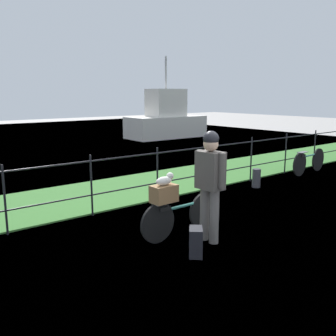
{
  "coord_description": "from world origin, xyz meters",
  "views": [
    {
      "loc": [
        -4.57,
        -3.65,
        2.2
      ],
      "look_at": [
        -0.42,
        1.5,
        0.9
      ],
      "focal_mm": 40.22,
      "sensor_mm": 36.0,
      "label": 1
    }
  ],
  "objects_px": {
    "bicycle_main": "(181,216)",
    "mooring_bollard": "(256,178)",
    "cyclist_person": "(210,177)",
    "terrier_dog": "(165,180)",
    "bicycle_parked": "(309,161)",
    "moored_boat_near": "(166,120)",
    "wooden_crate": "(164,194)",
    "backpack_on_paving": "(196,242)"
  },
  "relations": [
    {
      "from": "moored_boat_near",
      "to": "bicycle_parked",
      "type": "bearing_deg",
      "value": -104.56
    },
    {
      "from": "terrier_dog",
      "to": "bicycle_main",
      "type": "bearing_deg",
      "value": 0.87
    },
    {
      "from": "bicycle_main",
      "to": "wooden_crate",
      "type": "distance_m",
      "value": 0.54
    },
    {
      "from": "wooden_crate",
      "to": "backpack_on_paving",
      "type": "xyz_separation_m",
      "value": [
        0.0,
        -0.71,
        -0.54
      ]
    },
    {
      "from": "cyclist_person",
      "to": "mooring_bollard",
      "type": "distance_m",
      "value": 3.78
    },
    {
      "from": "terrier_dog",
      "to": "mooring_bollard",
      "type": "bearing_deg",
      "value": 18.33
    },
    {
      "from": "backpack_on_paving",
      "to": "bicycle_main",
      "type": "bearing_deg",
      "value": -164.11
    },
    {
      "from": "wooden_crate",
      "to": "terrier_dog",
      "type": "relative_size",
      "value": 1.23
    },
    {
      "from": "terrier_dog",
      "to": "mooring_bollard",
      "type": "relative_size",
      "value": 0.71
    },
    {
      "from": "terrier_dog",
      "to": "cyclist_person",
      "type": "xyz_separation_m",
      "value": [
        0.5,
        -0.44,
        0.06
      ]
    },
    {
      "from": "wooden_crate",
      "to": "moored_boat_near",
      "type": "relative_size",
      "value": 0.09
    },
    {
      "from": "terrier_dog",
      "to": "wooden_crate",
      "type": "bearing_deg",
      "value": -179.13
    },
    {
      "from": "bicycle_main",
      "to": "cyclist_person",
      "type": "height_order",
      "value": "cyclist_person"
    },
    {
      "from": "bicycle_parked",
      "to": "bicycle_main",
      "type": "bearing_deg",
      "value": -167.15
    },
    {
      "from": "backpack_on_paving",
      "to": "bicycle_parked",
      "type": "height_order",
      "value": "bicycle_parked"
    },
    {
      "from": "cyclist_person",
      "to": "mooring_bollard",
      "type": "xyz_separation_m",
      "value": [
        3.29,
        1.7,
        -0.78
      ]
    },
    {
      "from": "cyclist_person",
      "to": "mooring_bollard",
      "type": "relative_size",
      "value": 3.76
    },
    {
      "from": "cyclist_person",
      "to": "bicycle_parked",
      "type": "height_order",
      "value": "cyclist_person"
    },
    {
      "from": "cyclist_person",
      "to": "backpack_on_paving",
      "type": "bearing_deg",
      "value": -153.08
    },
    {
      "from": "bicycle_main",
      "to": "bicycle_parked",
      "type": "relative_size",
      "value": 0.91
    },
    {
      "from": "bicycle_main",
      "to": "cyclist_person",
      "type": "distance_m",
      "value": 0.83
    },
    {
      "from": "cyclist_person",
      "to": "mooring_bollard",
      "type": "height_order",
      "value": "cyclist_person"
    },
    {
      "from": "bicycle_main",
      "to": "terrier_dog",
      "type": "height_order",
      "value": "terrier_dog"
    },
    {
      "from": "wooden_crate",
      "to": "terrier_dog",
      "type": "bearing_deg",
      "value": 0.87
    },
    {
      "from": "cyclist_person",
      "to": "moored_boat_near",
      "type": "distance_m",
      "value": 14.05
    },
    {
      "from": "bicycle_main",
      "to": "mooring_bollard",
      "type": "bearing_deg",
      "value": 19.82
    },
    {
      "from": "moored_boat_near",
      "to": "wooden_crate",
      "type": "bearing_deg",
      "value": -128.64
    },
    {
      "from": "wooden_crate",
      "to": "moored_boat_near",
      "type": "xyz_separation_m",
      "value": [
        8.75,
        10.94,
        0.15
      ]
    },
    {
      "from": "backpack_on_paving",
      "to": "mooring_bollard",
      "type": "height_order",
      "value": "mooring_bollard"
    },
    {
      "from": "bicycle_parked",
      "to": "moored_boat_near",
      "type": "relative_size",
      "value": 0.42
    },
    {
      "from": "terrier_dog",
      "to": "moored_boat_near",
      "type": "distance_m",
      "value": 13.99
    },
    {
      "from": "wooden_crate",
      "to": "backpack_on_paving",
      "type": "relative_size",
      "value": 0.98
    },
    {
      "from": "backpack_on_paving",
      "to": "moored_boat_near",
      "type": "relative_size",
      "value": 0.1
    },
    {
      "from": "terrier_dog",
      "to": "bicycle_parked",
      "type": "distance_m",
      "value": 6.4
    },
    {
      "from": "wooden_crate",
      "to": "cyclist_person",
      "type": "distance_m",
      "value": 0.73
    },
    {
      "from": "terrier_dog",
      "to": "backpack_on_paving",
      "type": "xyz_separation_m",
      "value": [
        -0.02,
        -0.71,
        -0.75
      ]
    },
    {
      "from": "bicycle_parked",
      "to": "moored_boat_near",
      "type": "height_order",
      "value": "moored_boat_near"
    },
    {
      "from": "bicycle_main",
      "to": "terrier_dog",
      "type": "distance_m",
      "value": 0.7
    },
    {
      "from": "bicycle_main",
      "to": "mooring_bollard",
      "type": "distance_m",
      "value": 3.69
    },
    {
      "from": "terrier_dog",
      "to": "bicycle_parked",
      "type": "height_order",
      "value": "terrier_dog"
    },
    {
      "from": "cyclist_person",
      "to": "backpack_on_paving",
      "type": "distance_m",
      "value": 0.99
    },
    {
      "from": "terrier_dog",
      "to": "moored_boat_near",
      "type": "height_order",
      "value": "moored_boat_near"
    }
  ]
}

